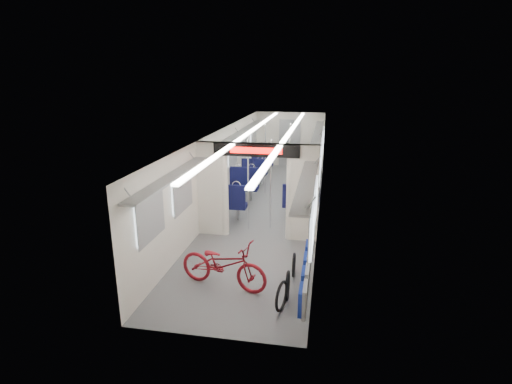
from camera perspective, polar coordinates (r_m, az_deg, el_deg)
carriage at (r=11.05m, az=1.71°, el=4.36°), size 12.00×12.02×2.31m
bicycle at (r=7.49m, az=-4.69°, el=-10.23°), size 1.83×0.99×0.92m
flip_bench at (r=6.93m, az=7.19°, el=-11.50°), size 0.12×2.07×0.47m
bike_hoop_a at (r=6.89m, az=3.67°, el=-14.80°), size 0.18×0.53×0.53m
bike_hoop_b at (r=7.19m, az=4.52°, el=-13.36°), size 0.06×0.54×0.54m
bike_hoop_c at (r=7.96m, az=5.43°, el=-10.50°), size 0.06×0.48×0.48m
seat_bay_near_left at (r=11.63m, az=-2.75°, el=0.20°), size 0.94×2.21×1.14m
seat_bay_near_right at (r=11.73m, az=6.60°, el=0.18°), size 0.92×2.12×1.12m
seat_bay_far_left at (r=15.10m, az=0.34°, el=3.88°), size 0.88×1.95×1.06m
seat_bay_far_right at (r=14.46m, az=7.37°, el=3.32°), size 0.94×2.23×1.15m
stanchion_near_left at (r=9.93m, az=-1.12°, el=0.89°), size 0.04×0.04×2.30m
stanchion_near_right at (r=9.99m, az=2.11°, el=0.98°), size 0.04×0.04×2.30m
stanchion_far_left at (r=13.10m, az=1.33°, el=4.71°), size 0.04×0.04×2.30m
stanchion_far_right at (r=13.26m, az=4.80°, el=4.80°), size 0.04×0.04×2.30m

